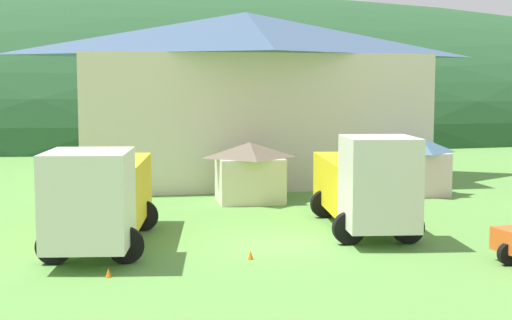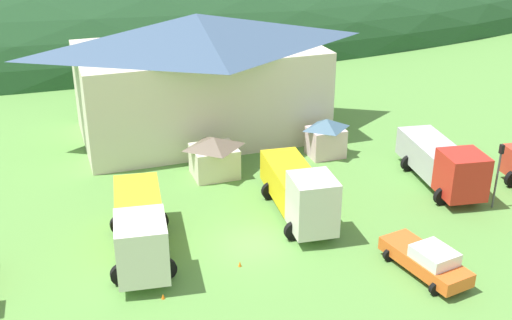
{
  "view_description": "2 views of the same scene",
  "coord_description": "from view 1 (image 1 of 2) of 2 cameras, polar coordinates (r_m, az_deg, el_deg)",
  "views": [
    {
      "loc": [
        -4.85,
        -24.02,
        5.42
      ],
      "look_at": [
        -0.38,
        1.29,
        2.73
      ],
      "focal_mm": 52.5,
      "sensor_mm": 36.0,
      "label": 1
    },
    {
      "loc": [
        -9.41,
        -27.8,
        17.91
      ],
      "look_at": [
        2.11,
        4.77,
        2.69
      ],
      "focal_mm": 44.33,
      "sensor_mm": 36.0,
      "label": 2
    }
  ],
  "objects": [
    {
      "name": "ground_plane",
      "position": [
        25.1,
        1.37,
        -6.5
      ],
      "size": [
        200.0,
        200.0,
        0.0
      ],
      "primitive_type": "plane",
      "color": "#5B9342"
    },
    {
      "name": "forested_hill_backdrop",
      "position": [
        86.06,
        -6.77,
        2.32
      ],
      "size": [
        162.03,
        60.0,
        30.1
      ],
      "primitive_type": "ellipsoid",
      "color": "#234C28",
      "rests_on": "ground"
    },
    {
      "name": "depot_building",
      "position": [
        41.56,
        -0.77,
        5.05
      ],
      "size": [
        18.99,
        11.44,
        9.23
      ],
      "color": "beige",
      "rests_on": "ground"
    },
    {
      "name": "play_shed_cream",
      "position": [
        33.82,
        -0.48,
        -0.85
      ],
      "size": [
        3.11,
        2.81,
        2.72
      ],
      "color": "beige",
      "rests_on": "ground"
    },
    {
      "name": "play_shed_pink",
      "position": [
        36.65,
        12.38,
        -0.41
      ],
      "size": [
        2.61,
        2.17,
        2.78
      ],
      "color": "beige",
      "rests_on": "ground"
    },
    {
      "name": "heavy_rig_striped",
      "position": [
        25.0,
        -11.71,
        -2.53
      ],
      "size": [
        3.85,
        8.58,
        3.39
      ],
      "rotation": [
        0.0,
        0.0,
        -1.7
      ],
      "color": "silver",
      "rests_on": "ground"
    },
    {
      "name": "flatbed_truck_yellow",
      "position": [
        27.47,
        8.25,
        -1.74
      ],
      "size": [
        3.6,
        8.47,
        3.61
      ],
      "rotation": [
        0.0,
        0.0,
        -1.67
      ],
      "color": "silver",
      "rests_on": "ground"
    },
    {
      "name": "traffic_cone_near_pickup",
      "position": [
        23.12,
        -0.42,
        -7.58
      ],
      "size": [
        0.36,
        0.36,
        0.57
      ],
      "primitive_type": "cone",
      "color": "orange",
      "rests_on": "ground"
    },
    {
      "name": "traffic_cone_mid_row",
      "position": [
        21.47,
        -11.17,
        -8.77
      ],
      "size": [
        0.36,
        0.36,
        0.53
      ],
      "primitive_type": "cone",
      "color": "orange",
      "rests_on": "ground"
    }
  ]
}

